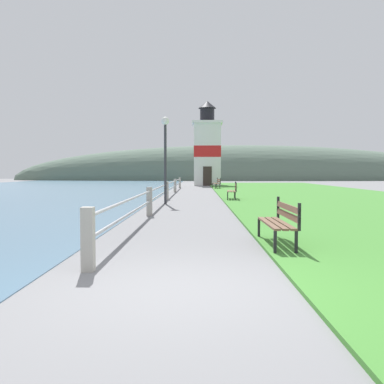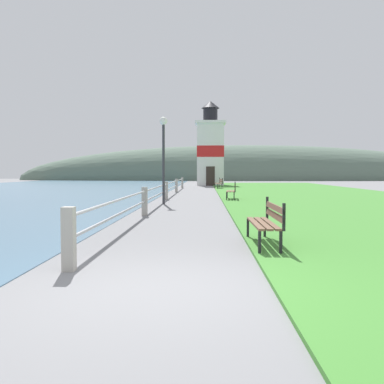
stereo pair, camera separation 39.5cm
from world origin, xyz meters
name	(u,v)px [view 1 (the left image)]	position (x,y,z in m)	size (l,w,h in m)	color
ground_plane	(179,290)	(0.00, 0.00, 0.00)	(160.00, 160.00, 0.00)	slate
grass_verge	(323,197)	(7.49, 19.50, 0.03)	(12.00, 58.51, 0.06)	#428433
seawall_railing	(167,189)	(-1.39, 17.08, 0.58)	(0.18, 32.33, 0.96)	#A8A399
park_bench_near	(280,220)	(1.87, 3.13, 0.54)	(0.48, 1.96, 0.94)	brown
park_bench_midway	(233,190)	(2.06, 16.84, 0.54)	(0.59, 1.79, 0.94)	brown
park_bench_far	(217,183)	(1.87, 31.04, 0.54)	(0.66, 1.90, 0.94)	brown
lighthouse	(207,149)	(1.21, 40.27, 3.84)	(3.19, 3.19, 8.93)	white
lamp_post	(165,144)	(-1.24, 14.17, 2.74)	(0.36, 0.36, 3.96)	#333338
distant_hillside	(243,180)	(8.00, 69.00, 0.00)	(80.00, 16.00, 12.00)	#566B5B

